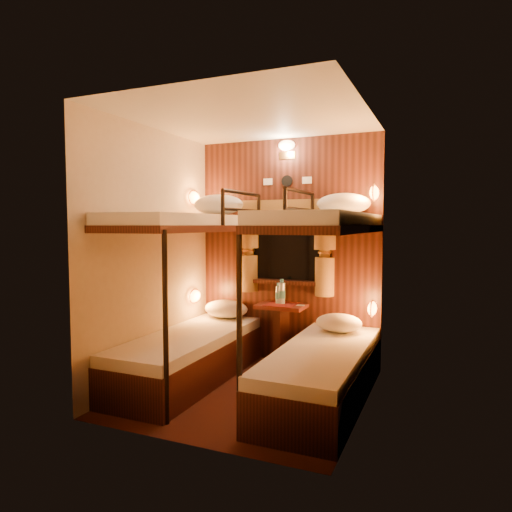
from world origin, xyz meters
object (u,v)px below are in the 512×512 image
at_px(bunk_right, 322,335).
at_px(bottle_right, 278,295).
at_px(bunk_left, 189,322).
at_px(bottle_left, 282,293).
at_px(table, 281,326).

height_order(bunk_right, bottle_right, bunk_right).
relative_size(bunk_left, bottle_left, 7.18).
bearing_deg(bunk_left, bottle_right, 53.31).
distance_m(bunk_right, bottle_left, 1.06).
bearing_deg(bunk_right, table, 129.67).
bearing_deg(bunk_left, table, 50.33).
height_order(table, bottle_left, bottle_left).
bearing_deg(table, bottle_left, 100.25).
relative_size(bunk_left, table, 2.90).
bearing_deg(bottle_left, bunk_left, -128.61).
xyz_separation_m(table, bottle_right, (-0.04, 0.03, 0.33)).
relative_size(bottle_left, bottle_right, 1.21).
xyz_separation_m(bunk_left, table, (0.65, 0.78, -0.14)).
distance_m(bunk_left, bunk_right, 1.30).
xyz_separation_m(bunk_left, bottle_left, (0.64, 0.81, 0.21)).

